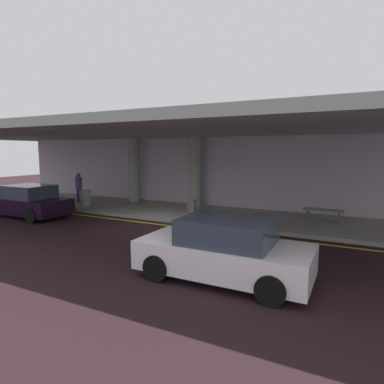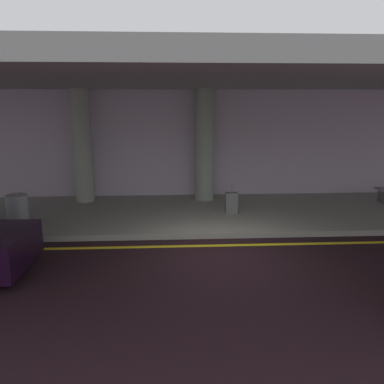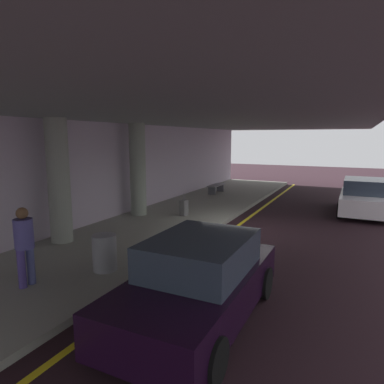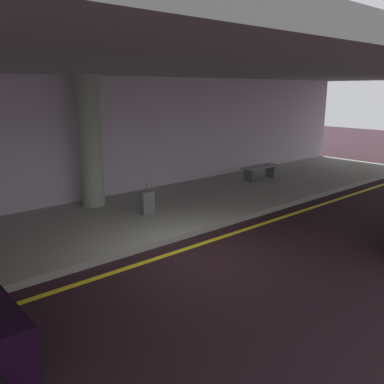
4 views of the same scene
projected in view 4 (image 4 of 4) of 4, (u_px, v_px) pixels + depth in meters
name	position (u px, v px, depth m)	size (l,w,h in m)	color
ground_plane	(198.00, 257.00, 8.46)	(60.00, 60.00, 0.00)	black
sidewalk	(120.00, 219.00, 10.72)	(26.00, 4.20, 0.15)	gray
lane_stripe_yellow	(183.00, 250.00, 8.85)	(26.00, 0.14, 0.01)	yellow
support_column_left_mid	(90.00, 142.00, 11.31)	(0.64, 0.64, 3.65)	gray
ceiling_overhang	(124.00, 65.00, 9.40)	(28.00, 13.20, 0.30)	gray
terminal_back_wall	(78.00, 142.00, 11.92)	(26.00, 0.30, 3.80)	#BBABBE
suitcase_upright_primary	(147.00, 203.00, 10.84)	(0.36, 0.22, 0.90)	#616161
bench_metal	(260.00, 169.00, 15.15)	(1.60, 0.50, 0.48)	slate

